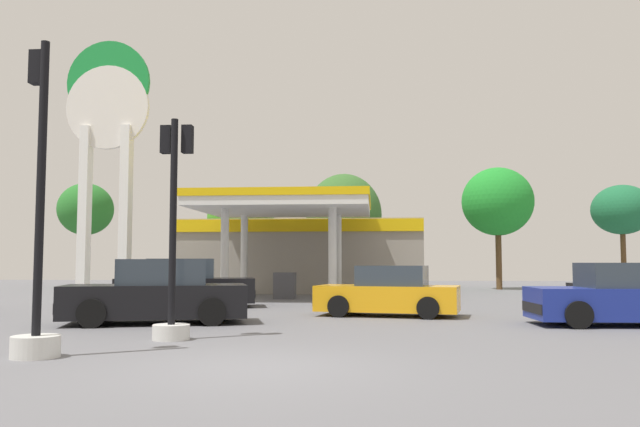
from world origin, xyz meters
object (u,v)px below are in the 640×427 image
car_2 (388,293)px  tree_1 (241,219)px  station_pole_sign (107,135)px  traffic_signal_0 (37,271)px  car_4 (186,285)px  tree_4 (622,210)px  tree_2 (344,215)px  car_3 (621,297)px  tree_0 (86,210)px  car_0 (638,290)px  tree_3 (498,202)px  traffic_signal_1 (173,259)px  car_5 (157,294)px

car_2 → tree_1: bearing=112.3°
station_pole_sign → traffic_signal_0: 19.06m
car_4 → tree_4: tree_4 is taller
tree_2 → tree_1: bearing=172.8°
tree_1 → car_3: bearing=-58.9°
tree_0 → tree_2: tree_2 is taller
station_pole_sign → tree_0: size_ratio=1.76×
car_0 → tree_1: 25.58m
car_0 → tree_1: tree_1 is taller
car_0 → tree_3: bearing=94.6°
car_3 → tree_2: 24.69m
traffic_signal_0 → tree_3: (12.45, 27.28, 3.58)m
tree_1 → tree_3: bearing=-10.6°
station_pole_sign → tree_3: bearing=28.6°
car_0 → car_4: 14.74m
car_0 → tree_4: size_ratio=0.69×
tree_3 → car_0: bearing=-85.4°
traffic_signal_1 → tree_3: bearing=66.0°
car_4 → car_5: 5.87m
traffic_signal_1 → tree_3: 27.30m
traffic_signal_1 → tree_0: 29.49m
car_2 → tree_4: size_ratio=0.71×
tree_2 → tree_0: bearing=-176.5°
car_2 → tree_4: (13.87, 19.83, 3.89)m
car_0 → tree_0: bearing=146.7°
car_3 → car_5: (-11.40, -0.43, 0.04)m
car_2 → traffic_signal_0: traffic_signal_0 is taller
tree_1 → tree_4: size_ratio=1.03×
car_3 → traffic_signal_0: bearing=-151.3°
car_5 → traffic_signal_1: size_ratio=1.09×
tree_2 → tree_3: 9.14m
traffic_signal_1 → tree_3: size_ratio=0.64×
car_2 → tree_3: size_ratio=0.61×
car_0 → tree_0: tree_0 is taller
car_0 → car_5: size_ratio=0.86×
tree_2 → car_4: bearing=-104.4°
car_2 → traffic_signal_0: size_ratio=0.82×
car_0 → car_3: (-2.34, -4.97, 0.04)m
car_3 → car_5: bearing=-177.9°
car_0 → tree_0: 31.55m
tree_2 → car_5: bearing=-98.6°
traffic_signal_1 → tree_1: tree_1 is taller
car_3 → car_0: bearing=64.8°
tree_1 → station_pole_sign: bearing=-103.9°
tree_4 → traffic_signal_1: bearing=-125.2°
tree_1 → tree_4: bearing=-4.5°
traffic_signal_1 → tree_4: size_ratio=0.73×
tree_0 → tree_3: tree_3 is taller
car_3 → traffic_signal_1: bearing=-159.6°
tree_3 → tree_2: bearing=166.9°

